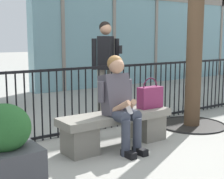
{
  "coord_description": "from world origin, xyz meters",
  "views": [
    {
      "loc": [
        -2.51,
        -3.45,
        1.43
      ],
      "look_at": [
        0.0,
        0.1,
        0.75
      ],
      "focal_mm": 53.05,
      "sensor_mm": 36.0,
      "label": 1
    }
  ],
  "objects_px": {
    "handbag_on_bench": "(150,97)",
    "bystander_at_railing": "(106,63)",
    "stone_bench": "(116,126)",
    "seated_person_with_phone": "(119,100)",
    "planter": "(5,153)"
  },
  "relations": [
    {
      "from": "stone_bench",
      "to": "handbag_on_bench",
      "type": "distance_m",
      "value": 0.67
    },
    {
      "from": "planter",
      "to": "bystander_at_railing",
      "type": "bearing_deg",
      "value": 37.78
    },
    {
      "from": "handbag_on_bench",
      "to": "seated_person_with_phone",
      "type": "bearing_deg",
      "value": -169.25
    },
    {
      "from": "seated_person_with_phone",
      "to": "bystander_at_railing",
      "type": "bearing_deg",
      "value": 62.12
    },
    {
      "from": "seated_person_with_phone",
      "to": "stone_bench",
      "type": "bearing_deg",
      "value": 70.75
    },
    {
      "from": "stone_bench",
      "to": "handbag_on_bench",
      "type": "xyz_separation_m",
      "value": [
        0.58,
        -0.01,
        0.34
      ]
    },
    {
      "from": "handbag_on_bench",
      "to": "bystander_at_railing",
      "type": "height_order",
      "value": "bystander_at_railing"
    },
    {
      "from": "handbag_on_bench",
      "to": "bystander_at_railing",
      "type": "bearing_deg",
      "value": 84.76
    },
    {
      "from": "seated_person_with_phone",
      "to": "planter",
      "type": "distance_m",
      "value": 1.67
    },
    {
      "from": "seated_person_with_phone",
      "to": "handbag_on_bench",
      "type": "relative_size",
      "value": 2.82
    },
    {
      "from": "bystander_at_railing",
      "to": "planter",
      "type": "distance_m",
      "value": 3.03
    },
    {
      "from": "bystander_at_railing",
      "to": "stone_bench",
      "type": "bearing_deg",
      "value": -118.68
    },
    {
      "from": "seated_person_with_phone",
      "to": "planter",
      "type": "bearing_deg",
      "value": -165.58
    },
    {
      "from": "stone_bench",
      "to": "planter",
      "type": "bearing_deg",
      "value": -161.82
    },
    {
      "from": "stone_bench",
      "to": "planter",
      "type": "distance_m",
      "value": 1.74
    }
  ]
}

